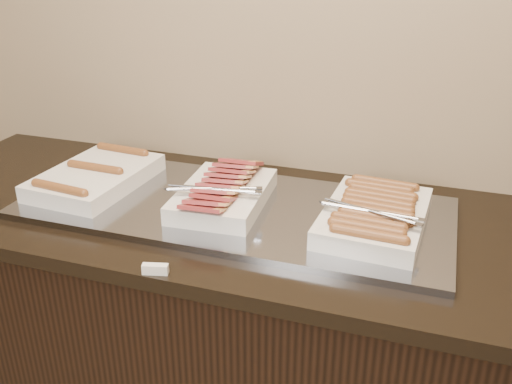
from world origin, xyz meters
TOP-DOWN VIEW (x-y plane):
  - counter at (0.00, 2.13)m, footprint 2.06×0.76m
  - warming_tray at (0.02, 2.13)m, footprint 1.20×0.50m
  - dish_left at (-0.43, 2.13)m, footprint 0.28×0.40m
  - dish_center at (-0.01, 2.13)m, footprint 0.27×0.37m
  - dish_right at (0.41, 2.13)m, footprint 0.28×0.39m
  - label_holder at (-0.04, 1.77)m, footprint 0.06×0.03m

SIDE VIEW (x-z plane):
  - counter at x=0.00m, z-range 0.00..0.90m
  - warming_tray at x=0.02m, z-range 0.90..0.92m
  - label_holder at x=-0.04m, z-range 0.90..0.92m
  - dish_left at x=-0.43m, z-range 0.91..0.98m
  - dish_right at x=0.41m, z-range 0.91..0.99m
  - dish_center at x=-0.01m, z-range 0.91..1.00m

